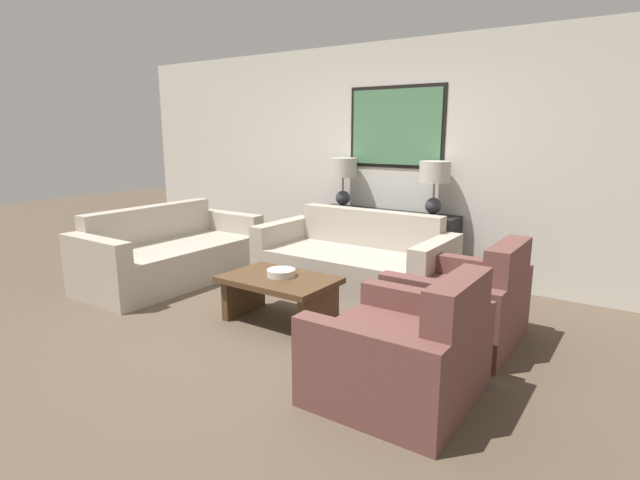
# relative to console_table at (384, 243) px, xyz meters

# --- Properties ---
(ground_plane) EXTENTS (20.00, 20.00, 0.00)m
(ground_plane) POSITION_rel_console_table_xyz_m (0.00, -2.18, -0.38)
(ground_plane) COLOR brown
(back_wall) EXTENTS (8.24, 0.12, 2.65)m
(back_wall) POSITION_rel_console_table_xyz_m (0.00, 0.26, 0.95)
(back_wall) COLOR beige
(back_wall) RESTS_ON ground_plane
(console_table) EXTENTS (1.69, 0.36, 0.76)m
(console_table) POSITION_rel_console_table_xyz_m (0.00, 0.00, 0.00)
(console_table) COLOR black
(console_table) RESTS_ON ground_plane
(table_lamp_left) EXTENTS (0.33, 0.33, 0.59)m
(table_lamp_left) POSITION_rel_console_table_xyz_m (-0.57, 0.00, 0.78)
(table_lamp_left) COLOR #333338
(table_lamp_left) RESTS_ON console_table
(table_lamp_right) EXTENTS (0.33, 0.33, 0.59)m
(table_lamp_right) POSITION_rel_console_table_xyz_m (0.57, 0.00, 0.78)
(table_lamp_right) COLOR #333338
(table_lamp_right) RESTS_ON console_table
(couch_by_back_wall) EXTENTS (2.02, 0.94, 0.82)m
(couch_by_back_wall) POSITION_rel_console_table_xyz_m (0.00, -0.69, -0.09)
(couch_by_back_wall) COLOR #ADA393
(couch_by_back_wall) RESTS_ON ground_plane
(couch_by_side) EXTENTS (0.94, 2.02, 0.82)m
(couch_by_side) POSITION_rel_console_table_xyz_m (-1.89, -1.55, -0.09)
(couch_by_side) COLOR #ADA393
(couch_by_side) RESTS_ON ground_plane
(coffee_table) EXTENTS (0.97, 0.64, 0.42)m
(coffee_table) POSITION_rel_console_table_xyz_m (-0.06, -1.86, -0.08)
(coffee_table) COLOR #4C331E
(coffee_table) RESTS_ON ground_plane
(decorative_bowl) EXTENTS (0.25, 0.25, 0.06)m
(decorative_bowl) POSITION_rel_console_table_xyz_m (-0.07, -1.82, 0.07)
(decorative_bowl) COLOR beige
(decorative_bowl) RESTS_ON coffee_table
(armchair_near_back_wall) EXTENTS (0.93, 0.96, 0.84)m
(armchair_near_back_wall) POSITION_rel_console_table_xyz_m (1.37, -1.31, -0.10)
(armchair_near_back_wall) COLOR brown
(armchair_near_back_wall) RESTS_ON ground_plane
(armchair_near_camera) EXTENTS (0.93, 0.96, 0.84)m
(armchair_near_camera) POSITION_rel_console_table_xyz_m (1.37, -2.40, -0.10)
(armchair_near_camera) COLOR brown
(armchair_near_camera) RESTS_ON ground_plane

